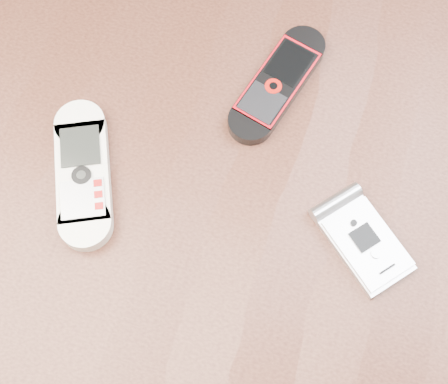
# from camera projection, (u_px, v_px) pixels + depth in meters

# --- Properties ---
(ground) EXTENTS (4.00, 4.00, 0.00)m
(ground) POSITION_uv_depth(u_px,v_px,m) (222.00, 322.00, 1.29)
(ground) COLOR #472B19
(ground) RESTS_ON ground
(table) EXTENTS (1.20, 0.80, 0.75)m
(table) POSITION_uv_depth(u_px,v_px,m) (220.00, 228.00, 0.69)
(table) COLOR black
(table) RESTS_ON ground
(nokia_white) EXTENTS (0.10, 0.16, 0.02)m
(nokia_white) POSITION_uv_depth(u_px,v_px,m) (83.00, 173.00, 0.59)
(nokia_white) COLOR white
(nokia_white) RESTS_ON table
(nokia_black_red) EXTENTS (0.09, 0.15, 0.01)m
(nokia_black_red) POSITION_uv_depth(u_px,v_px,m) (277.00, 83.00, 0.62)
(nokia_black_red) COLOR black
(nokia_black_red) RESTS_ON table
(motorola_razr) EXTENTS (0.11, 0.11, 0.02)m
(motorola_razr) POSITION_uv_depth(u_px,v_px,m) (365.00, 242.00, 0.57)
(motorola_razr) COLOR silver
(motorola_razr) RESTS_ON table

